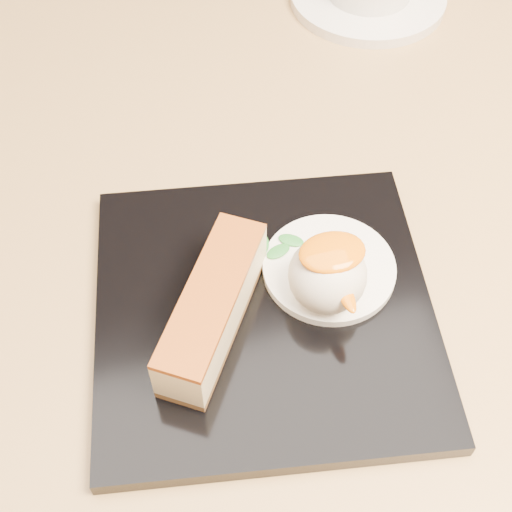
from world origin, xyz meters
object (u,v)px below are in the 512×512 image
object	(u,v)px
table	(231,332)
dessert_plate	(264,310)
ice_cream_scoop	(327,275)
cheesecake	(213,307)

from	to	relation	value
table	dessert_plate	world-z (taller)	dessert_plate
table	ice_cream_scoop	world-z (taller)	ice_cream_scoop
cheesecake	ice_cream_scoop	size ratio (longest dim) A/B	2.31
table	ice_cream_scoop	distance (m)	0.22
table	cheesecake	distance (m)	0.21
dessert_plate	cheesecake	size ratio (longest dim) A/B	1.89
ice_cream_scoop	table	bearing A→B (deg)	117.02
table	ice_cream_scoop	size ratio (longest dim) A/B	15.85
table	dessert_plate	size ratio (longest dim) A/B	3.64
dessert_plate	ice_cream_scoop	size ratio (longest dim) A/B	4.36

